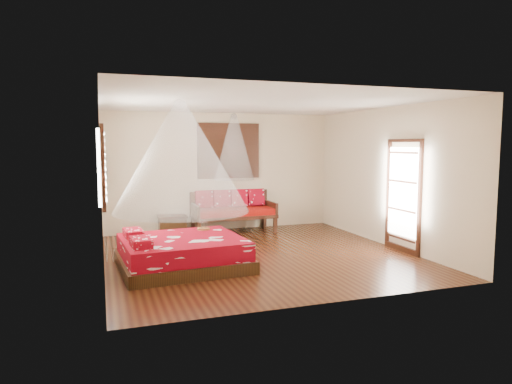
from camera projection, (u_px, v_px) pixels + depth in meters
room at (259, 180)px, 8.38m from camera, size 5.54×5.54×2.84m
bed at (181, 253)px, 7.63m from camera, size 2.16×1.98×0.63m
daybed at (233, 209)px, 10.77m from camera, size 1.93×0.86×0.97m
storage_chest at (172, 225)px, 10.40m from camera, size 0.65×0.48×0.44m
shutter_panel at (229, 151)px, 10.94m from camera, size 1.52×0.06×1.32m
window_left at (103, 166)px, 7.66m from camera, size 0.10×1.74×1.34m
glazed_door at (403, 196)px, 8.72m from camera, size 0.08×1.02×2.16m
wine_tray at (204, 227)px, 8.36m from camera, size 0.24×0.24×0.19m
mosquito_net_main at (181, 157)px, 7.47m from camera, size 2.24×2.24×1.80m
mosquito_net_daybed at (234, 147)px, 10.49m from camera, size 0.92×0.92×1.50m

